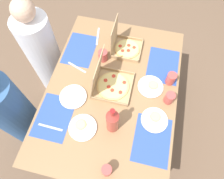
# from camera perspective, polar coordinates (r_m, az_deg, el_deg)

# --- Properties ---
(ground_plane) EXTENTS (6.00, 6.00, 0.00)m
(ground_plane) POSITION_cam_1_polar(r_m,az_deg,el_deg) (2.33, 0.00, -8.26)
(ground_plane) COLOR brown
(dining_table) EXTENTS (1.47, 1.05, 0.73)m
(dining_table) POSITION_cam_1_polar(r_m,az_deg,el_deg) (1.75, 0.00, -1.48)
(dining_table) COLOR #3F3328
(dining_table) RESTS_ON ground_plane
(placemat_near_left) EXTENTS (0.36, 0.26, 0.00)m
(placemat_near_left) POSITION_cam_1_polar(r_m,az_deg,el_deg) (1.54, 11.11, -13.58)
(placemat_near_left) COLOR #2D4C9E
(placemat_near_left) RESTS_ON dining_table
(placemat_near_right) EXTENTS (0.36, 0.26, 0.00)m
(placemat_near_right) POSITION_cam_1_polar(r_m,az_deg,el_deg) (1.83, 14.02, 6.55)
(placemat_near_right) COLOR #2D4C9E
(placemat_near_right) RESTS_ON dining_table
(placemat_far_left) EXTENTS (0.36, 0.26, 0.00)m
(placemat_far_left) POSITION_cam_1_polar(r_m,az_deg,el_deg) (1.63, -15.88, -7.37)
(placemat_far_left) COLOR #2D4C9E
(placemat_far_left) RESTS_ON dining_table
(placemat_far_right) EXTENTS (0.36, 0.26, 0.00)m
(placemat_far_right) POSITION_cam_1_polar(r_m,az_deg,el_deg) (1.90, -8.89, 10.99)
(placemat_far_right) COLOR #2D4C9E
(placemat_far_right) RESTS_ON dining_table
(pizza_box_corner_right) EXTENTS (0.25, 0.25, 0.29)m
(pizza_box_corner_right) POSITION_cam_1_polar(r_m,az_deg,el_deg) (1.85, 3.49, 12.06)
(pizza_box_corner_right) COLOR tan
(pizza_box_corner_right) RESTS_ON dining_table
(pizza_box_corner_left) EXTENTS (0.30, 0.30, 0.33)m
(pizza_box_corner_left) POSITION_cam_1_polar(r_m,az_deg,el_deg) (1.63, -0.61, 1.85)
(pizza_box_corner_left) COLOR tan
(pizza_box_corner_left) RESTS_ON dining_table
(plate_middle) EXTENTS (0.21, 0.21, 0.03)m
(plate_middle) POSITION_cam_1_polar(r_m,az_deg,el_deg) (1.69, 10.75, 0.82)
(plate_middle) COLOR white
(plate_middle) RESTS_ON dining_table
(plate_far_left) EXTENTS (0.21, 0.21, 0.02)m
(plate_far_left) POSITION_cam_1_polar(r_m,az_deg,el_deg) (1.65, -10.78, -2.02)
(plate_far_left) COLOR white
(plate_far_left) RESTS_ON dining_table
(plate_near_right) EXTENTS (0.20, 0.20, 0.03)m
(plate_near_right) POSITION_cam_1_polar(r_m,az_deg,el_deg) (1.58, 11.75, -8.27)
(plate_near_right) COLOR white
(plate_near_right) RESTS_ON dining_table
(plate_near_left) EXTENTS (0.21, 0.21, 0.03)m
(plate_near_left) POSITION_cam_1_polar(r_m,az_deg,el_deg) (1.54, -8.22, -10.40)
(plate_near_left) COLOR white
(plate_near_left) RESTS_ON dining_table
(soda_bottle) EXTENTS (0.09, 0.09, 0.32)m
(soda_bottle) POSITION_cam_1_polar(r_m,az_deg,el_deg) (1.42, 0.13, -8.75)
(soda_bottle) COLOR #B2382D
(soda_bottle) RESTS_ON dining_table
(cup_clear_right) EXTENTS (0.08, 0.08, 0.10)m
(cup_clear_right) POSITION_cam_1_polar(r_m,az_deg,el_deg) (1.78, -2.54, 9.44)
(cup_clear_right) COLOR #BF4742
(cup_clear_right) RESTS_ON dining_table
(cup_clear_left) EXTENTS (0.07, 0.07, 0.10)m
(cup_clear_left) POSITION_cam_1_polar(r_m,az_deg,el_deg) (1.43, -1.48, -21.64)
(cup_clear_left) COLOR #BF4742
(cup_clear_left) RESTS_ON dining_table
(cup_red) EXTENTS (0.08, 0.08, 0.11)m
(cup_red) POSITION_cam_1_polar(r_m,az_deg,el_deg) (1.71, 16.12, 2.96)
(cup_red) COLOR #BF4742
(cup_red) RESTS_ON dining_table
(cup_dark) EXTENTS (0.07, 0.07, 0.10)m
(cup_dark) POSITION_cam_1_polar(r_m,az_deg,el_deg) (1.63, 15.73, -2.27)
(cup_dark) COLOR #BF4742
(cup_dark) RESTS_ON dining_table
(fork_by_near_right) EXTENTS (0.02, 0.19, 0.00)m
(fork_by_near_right) POSITION_cam_1_polar(r_m,az_deg,el_deg) (1.60, -16.80, -10.06)
(fork_by_near_right) COLOR #B7B7BC
(fork_by_near_right) RESTS_ON dining_table
(knife_by_far_left) EXTENTS (0.21, 0.05, 0.00)m
(knife_by_far_left) POSITION_cam_1_polar(r_m,az_deg,el_deg) (1.98, -3.98, 14.61)
(knife_by_far_left) COLOR #B7B7BC
(knife_by_far_left) RESTS_ON dining_table
(fork_by_far_right) EXTENTS (0.08, 0.18, 0.00)m
(fork_by_far_right) POSITION_cam_1_polar(r_m,az_deg,el_deg) (1.79, -9.74, 6.10)
(fork_by_far_right) COLOR #B7B7BC
(fork_by_far_right) RESTS_ON dining_table
(diner_left_seat) EXTENTS (0.32, 0.32, 1.20)m
(diner_left_seat) POSITION_cam_1_polar(r_m,az_deg,el_deg) (1.96, -25.49, -6.18)
(diner_left_seat) COLOR #33598C
(diner_left_seat) RESTS_ON ground_plane
(diner_right_seat) EXTENTS (0.32, 0.32, 1.18)m
(diner_right_seat) POSITION_cam_1_polar(r_m,az_deg,el_deg) (2.21, -18.42, 9.29)
(diner_right_seat) COLOR white
(diner_right_seat) RESTS_ON ground_plane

